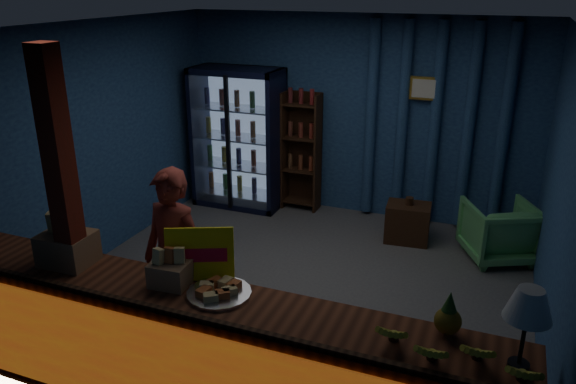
% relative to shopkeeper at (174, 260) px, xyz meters
% --- Properties ---
extents(ground, '(4.60, 4.60, 0.00)m').
position_rel_shopkeeper_xyz_m(ground, '(0.61, 1.25, -0.79)').
color(ground, '#515154').
rests_on(ground, ground).
extents(room_walls, '(4.60, 4.60, 4.60)m').
position_rel_shopkeeper_xyz_m(room_walls, '(0.61, 1.25, 0.78)').
color(room_walls, navy).
rests_on(room_walls, ground).
extents(counter, '(4.40, 0.57, 0.99)m').
position_rel_shopkeeper_xyz_m(counter, '(0.61, -0.66, -0.31)').
color(counter, brown).
rests_on(counter, ground).
extents(support_post, '(0.16, 0.16, 2.60)m').
position_rel_shopkeeper_xyz_m(support_post, '(-0.44, -0.65, 0.51)').
color(support_post, maroon).
rests_on(support_post, ground).
extents(beverage_cooler, '(1.20, 0.62, 1.90)m').
position_rel_shopkeeper_xyz_m(beverage_cooler, '(-0.94, 3.17, 0.14)').
color(beverage_cooler, black).
rests_on(beverage_cooler, ground).
extents(bottle_shelf, '(0.50, 0.28, 1.60)m').
position_rel_shopkeeper_xyz_m(bottle_shelf, '(-0.09, 3.31, 0.00)').
color(bottle_shelf, '#3D2413').
rests_on(bottle_shelf, ground).
extents(curtain_folds, '(1.74, 0.14, 2.50)m').
position_rel_shopkeeper_xyz_m(curtain_folds, '(1.61, 3.39, 0.51)').
color(curtain_folds, navy).
rests_on(curtain_folds, room_walls).
extents(framed_picture, '(0.36, 0.04, 0.28)m').
position_rel_shopkeeper_xyz_m(framed_picture, '(1.46, 3.35, 0.96)').
color(framed_picture, gold).
rests_on(framed_picture, room_walls).
extents(shopkeeper, '(0.61, 0.44, 1.58)m').
position_rel_shopkeeper_xyz_m(shopkeeper, '(0.00, 0.00, 0.00)').
color(shopkeeper, maroon).
rests_on(shopkeeper, ground).
extents(green_chair, '(0.96, 0.97, 0.66)m').
position_rel_shopkeeper_xyz_m(green_chair, '(2.51, 2.68, -0.46)').
color(green_chair, '#5AB564').
rests_on(green_chair, ground).
extents(side_table, '(0.55, 0.42, 0.56)m').
position_rel_shopkeeper_xyz_m(side_table, '(1.48, 2.76, -0.55)').
color(side_table, '#3D2413').
rests_on(side_table, ground).
extents(yellow_sign, '(0.48, 0.29, 0.39)m').
position_rel_shopkeeper_xyz_m(yellow_sign, '(0.52, -0.43, 0.35)').
color(yellow_sign, yellow).
rests_on(yellow_sign, counter).
extents(snack_box_left, '(0.39, 0.33, 0.40)m').
position_rel_shopkeeper_xyz_m(snack_box_left, '(-0.54, -0.59, 0.30)').
color(snack_box_left, '#A87551').
rests_on(snack_box_left, counter).
extents(snack_box_centre, '(0.28, 0.24, 0.28)m').
position_rel_shopkeeper_xyz_m(snack_box_centre, '(0.36, -0.58, 0.26)').
color(snack_box_centre, '#A87551').
rests_on(snack_box_centre, counter).
extents(pastry_tray, '(0.45, 0.45, 0.07)m').
position_rel_shopkeeper_xyz_m(pastry_tray, '(0.74, -0.58, 0.18)').
color(pastry_tray, silver).
rests_on(pastry_tray, counter).
extents(banana_bunches, '(0.93, 0.28, 0.15)m').
position_rel_shopkeeper_xyz_m(banana_bunches, '(2.32, -0.73, 0.24)').
color(banana_bunches, gold).
rests_on(banana_bunches, counter).
extents(table_lamp, '(0.26, 0.26, 0.51)m').
position_rel_shopkeeper_xyz_m(table_lamp, '(2.66, -0.66, 0.55)').
color(table_lamp, black).
rests_on(table_lamp, counter).
extents(pineapple, '(0.17, 0.17, 0.28)m').
position_rel_shopkeeper_xyz_m(pineapple, '(2.25, -0.47, 0.28)').
color(pineapple, olive).
rests_on(pineapple, counter).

